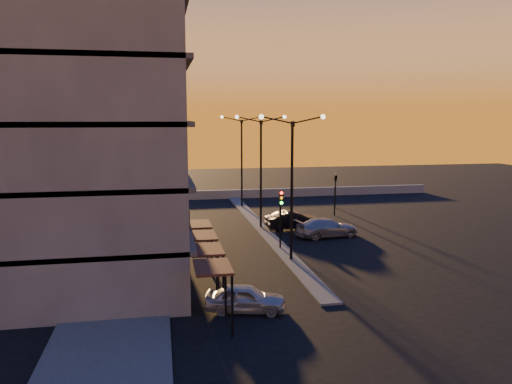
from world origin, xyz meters
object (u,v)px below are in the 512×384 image
Objects in this scene: car_wagon at (327,228)px; streetlamp_mid at (261,162)px; car_sedan at (294,220)px; traffic_light_main at (281,210)px; car_hatchback at (245,298)px.

streetlamp_mid is at bearing 39.62° from car_wagon.
car_wagon is (1.90, -3.05, -0.04)m from car_sedan.
car_sedan is (2.60, -0.99, -4.82)m from streetlamp_mid.
car_wagon is at bearing 34.49° from traffic_light_main.
car_hatchback is (-4.37, -10.78, -2.22)m from traffic_light_main.
traffic_light_main is 5.87m from car_wagon.
car_hatchback is 16.46m from car_wagon.
streetlamp_mid is 5.57m from car_sedan.
traffic_light_main reaches higher than car_wagon.
car_wagon is (4.50, -4.04, -4.86)m from streetlamp_mid.
streetlamp_mid is at bearing 90.00° from traffic_light_main.
streetlamp_mid reaches higher than car_sedan.
traffic_light_main is at bearing 153.72° from car_sedan.
car_hatchback is at bearing -112.08° from traffic_light_main.
car_hatchback is at bearing 138.91° from car_wagon.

